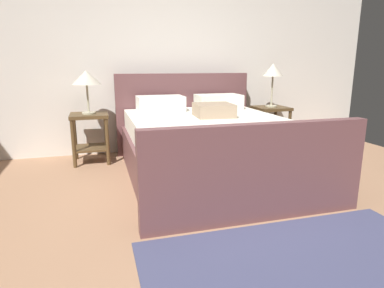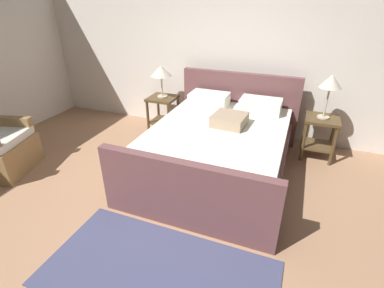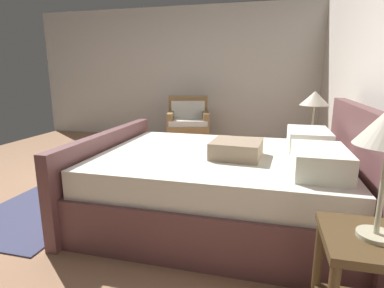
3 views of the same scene
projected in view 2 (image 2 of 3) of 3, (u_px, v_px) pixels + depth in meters
name	position (u px, v px, depth m)	size (l,w,h in m)	color
ground_plane	(134.00, 251.00, 2.63)	(6.38, 5.72, 0.02)	#9F7556
wall_back	(225.00, 52.00, 4.45)	(6.50, 0.12, 2.58)	silver
bed	(219.00, 147.00, 3.70)	(1.81, 2.32, 1.06)	brown
nightstand_right	(320.00, 131.00, 3.98)	(0.44, 0.44, 0.60)	#4E3920
table_lamp_right	(331.00, 83.00, 3.67)	(0.28, 0.28, 0.59)	#B7B293
nightstand_left	(163.00, 108.00, 4.77)	(0.44, 0.44, 0.60)	#4E3920
table_lamp_left	(161.00, 72.00, 4.49)	(0.33, 0.33, 0.51)	#B7B293
area_rug	(158.00, 273.00, 2.41)	(1.95, 1.00, 0.01)	#404262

